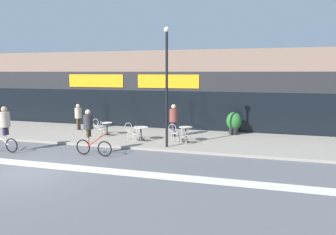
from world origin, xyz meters
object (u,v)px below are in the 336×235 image
Objects in this scene: cafe_chair_0_near at (102,128)px; cafe_chair_1_side at (130,130)px; planter_pot at (234,122)px; cyclist_0 at (90,130)px; cafe_chair_1_near at (136,133)px; cafe_chair_2_side at (174,131)px; lamp_post at (167,80)px; bistro_table_1 at (141,131)px; cafe_chair_2_near at (183,134)px; pedestrian_far_end at (78,115)px; bistro_table_2 at (186,131)px; cyclist_1 at (4,125)px; cafe_chair_0_side at (97,125)px; pedestrian_near_end at (174,117)px; bistro_table_0 at (107,126)px.

cafe_chair_0_near is 1.00× the size of cafe_chair_1_side.
planter_pot is 0.63× the size of cyclist_0.
cafe_chair_1_near is at bearing -117.59° from cafe_chair_0_near.
cafe_chair_1_side and cafe_chair_2_side have the same top height.
lamp_post reaches higher than cafe_chair_0_near.
bistro_table_1 is 3.42m from lamp_post.
cafe_chair_2_near is 0.69× the size of planter_pot.
cyclist_0 reaches higher than pedestrian_far_end.
cafe_chair_0_near is 0.56× the size of pedestrian_far_end.
bistro_table_2 is 0.86× the size of cafe_chair_2_side.
cyclist_1 is at bearing 136.27° from cafe_chair_0_near.
cafe_chair_0_side is 4.50m from pedestrian_near_end.
bistro_table_1 is 2.40m from cafe_chair_2_near.
pedestrian_near_end is 1.12× the size of pedestrian_far_end.
cafe_chair_1_side is at bearing 81.38° from cyclist_0.
pedestrian_far_end is at bearing -92.20° from cyclist_1.
bistro_table_0 is at bearing 64.18° from cafe_chair_1_near.
cafe_chair_0_side is 1.00× the size of cafe_chair_2_near.
pedestrian_near_end is at bearing -140.06° from cyclist_1.
pedestrian_far_end is at bearing 70.78° from cafe_chair_2_near.
pedestrian_far_end is at bearing 68.62° from cafe_chair_1_near.
pedestrian_far_end is (0.39, 5.64, -0.18)m from cyclist_1.
bistro_table_0 is at bearing 172.40° from cafe_chair_2_side.
lamp_post is 2.74× the size of cyclist_0.
cafe_chair_0_near is at bearing 174.56° from bistro_table_1.
pedestrian_far_end reaches higher than planter_pot.
cafe_chair_1_near is 1.00× the size of cafe_chair_1_side.
cyclist_1 reaches higher than cafe_chair_1_side.
cyclist_1 reaches higher than cafe_chair_1_near.
bistro_table_0 is 0.13× the size of lamp_post.
planter_pot reaches higher than cafe_chair_1_near.
cafe_chair_0_near is at bearing -179.86° from bistro_table_2.
bistro_table_0 is at bearing 108.26° from cyclist_0.
cyclist_0 is (1.23, -4.04, 0.54)m from bistro_table_0.
planter_pot is (6.96, 2.82, 0.19)m from cafe_chair_0_near.
cafe_chair_1_side is 0.50× the size of pedestrian_near_end.
cyclist_0 is (-3.56, -2.80, 0.52)m from cafe_chair_2_near.
bistro_table_2 is at bearing -64.24° from cafe_chair_1_near.
cafe_chair_0_near is at bearing 110.98° from cyclist_0.
cafe_chair_2_side is 0.50× the size of pedestrian_near_end.
cafe_chair_1_side is 0.56× the size of pedestrian_far_end.
lamp_post reaches higher than cafe_chair_0_side.
lamp_post reaches higher than cyclist_0.
cafe_chair_1_side is at bearing -173.34° from cafe_chair_2_side.
cafe_chair_0_side is at bearing 69.68° from cafe_chair_1_near.
planter_pot is (2.19, 2.80, 0.15)m from bistro_table_2.
bistro_table_1 is (2.41, -0.85, 0.01)m from bistro_table_0.
lamp_post is at bearing -15.92° from pedestrian_far_end.
bistro_table_0 is 0.39× the size of pedestrian_near_end.
planter_pot reaches higher than cafe_chair_1_side.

